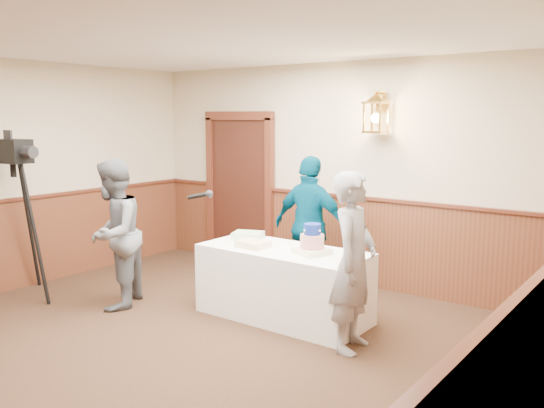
{
  "coord_description": "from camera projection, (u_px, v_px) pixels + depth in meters",
  "views": [
    {
      "loc": [
        3.71,
        -2.88,
        2.13
      ],
      "look_at": [
        0.29,
        1.7,
        1.25
      ],
      "focal_mm": 38.0,
      "sensor_mm": 36.0,
      "label": 1
    }
  ],
  "objects": [
    {
      "name": "ground",
      "position": [
        123.0,
        373.0,
        4.8
      ],
      "size": [
        7.0,
        7.0,
        0.0
      ],
      "primitive_type": "plane",
      "color": "black",
      "rests_on": "ground"
    },
    {
      "name": "room_shell",
      "position": [
        154.0,
        187.0,
        4.96
      ],
      "size": [
        6.02,
        7.02,
        2.81
      ],
      "color": "beige",
      "rests_on": "ground"
    },
    {
      "name": "display_table",
      "position": [
        283.0,
        283.0,
        6.08
      ],
      "size": [
        1.8,
        0.8,
        0.75
      ],
      "primitive_type": "cube",
      "color": "white",
      "rests_on": "ground"
    },
    {
      "name": "tiered_cake",
      "position": [
        312.0,
        242.0,
        5.78
      ],
      "size": [
        0.38,
        0.38,
        0.31
      ],
      "rotation": [
        0.0,
        0.0,
        -0.32
      ],
      "color": "#FFF5BF",
      "rests_on": "display_table"
    },
    {
      "name": "sheet_cake_yellow",
      "position": [
        253.0,
        244.0,
        6.09
      ],
      "size": [
        0.33,
        0.26,
        0.07
      ],
      "primitive_type": "cube",
      "rotation": [
        0.0,
        0.0,
        -0.05
      ],
      "color": "#D1BE7D",
      "rests_on": "display_table"
    },
    {
      "name": "sheet_cake_green",
      "position": [
        248.0,
        235.0,
        6.51
      ],
      "size": [
        0.4,
        0.36,
        0.08
      ],
      "primitive_type": "cube",
      "rotation": [
        0.0,
        0.0,
        0.38
      ],
      "color": "#AFD596",
      "rests_on": "display_table"
    },
    {
      "name": "interviewer",
      "position": [
        114.0,
        234.0,
        6.37
      ],
      "size": [
        1.56,
        1.02,
        1.66
      ],
      "rotation": [
        0.0,
        0.0,
        -1.04
      ],
      "color": "#585C61",
      "rests_on": "ground"
    },
    {
      "name": "baker",
      "position": [
        353.0,
        262.0,
        5.19
      ],
      "size": [
        0.49,
        0.66,
        1.65
      ],
      "primitive_type": "imported",
      "rotation": [
        0.0,
        0.0,
        1.74
      ],
      "color": "gray",
      "rests_on": "ground"
    },
    {
      "name": "assistant_p",
      "position": [
        311.0,
        226.0,
        6.81
      ],
      "size": [
        0.98,
        0.42,
        1.67
      ],
      "primitive_type": "imported",
      "rotation": [
        0.0,
        0.0,
        3.15
      ],
      "color": "#00425E",
      "rests_on": "ground"
    },
    {
      "name": "tv_camera_rig",
      "position": [
        17.0,
        228.0,
        6.69
      ],
      "size": [
        0.73,
        0.68,
        1.87
      ],
      "rotation": [
        0.0,
        0.0,
        0.09
      ],
      "color": "black",
      "rests_on": "ground"
    }
  ]
}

